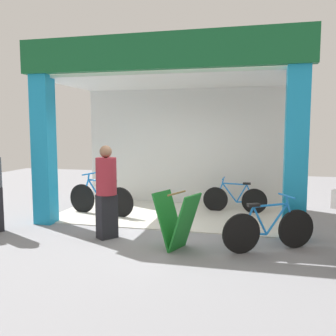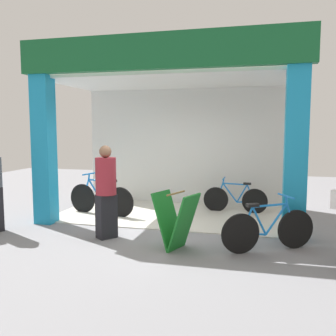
% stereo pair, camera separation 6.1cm
% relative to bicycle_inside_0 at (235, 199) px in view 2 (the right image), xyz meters
% --- Properties ---
extents(ground_plane, '(18.61, 18.61, 0.00)m').
position_rel_bicycle_inside_0_xyz_m(ground_plane, '(-1.32, -1.91, -0.33)').
color(ground_plane, gray).
rests_on(ground_plane, ground).
extents(shop_facade, '(5.51, 3.02, 3.69)m').
position_rel_bicycle_inside_0_xyz_m(shop_facade, '(-1.32, -0.46, 1.66)').
color(shop_facade, beige).
rests_on(shop_facade, ground).
extents(bicycle_inside_0, '(1.49, 0.41, 0.82)m').
position_rel_bicycle_inside_0_xyz_m(bicycle_inside_0, '(0.00, 0.00, 0.00)').
color(bicycle_inside_0, black).
rests_on(bicycle_inside_0, ground).
extents(bicycle_inside_1, '(1.70, 0.51, 0.95)m').
position_rel_bicycle_inside_0_xyz_m(bicycle_inside_1, '(-2.96, -0.99, 0.05)').
color(bicycle_inside_1, black).
rests_on(bicycle_inside_1, ground).
extents(bicycle_parked_0, '(1.45, 0.84, 0.90)m').
position_rel_bicycle_inside_0_xyz_m(bicycle_parked_0, '(0.70, -2.64, 0.03)').
color(bicycle_parked_0, black).
rests_on(bicycle_parked_0, ground).
extents(sandwich_board_sign, '(0.79, 0.70, 0.95)m').
position_rel_bicycle_inside_0_xyz_m(sandwich_board_sign, '(-0.76, -2.92, 0.15)').
color(sandwich_board_sign, '#197226').
rests_on(sandwich_board_sign, ground).
extents(pedestrian_0, '(0.52, 0.52, 1.68)m').
position_rel_bicycle_inside_0_xyz_m(pedestrian_0, '(-2.12, -2.61, 0.55)').
color(pedestrian_0, black).
rests_on(pedestrian_0, ground).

